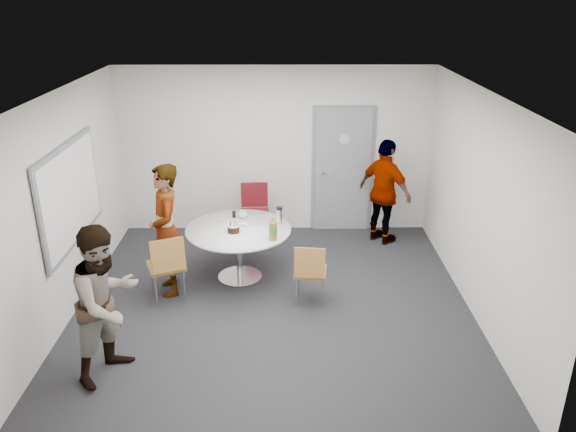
{
  "coord_description": "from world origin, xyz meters",
  "views": [
    {
      "loc": [
        0.14,
        -6.25,
        3.8
      ],
      "look_at": [
        0.19,
        0.25,
        1.14
      ],
      "focal_mm": 35.0,
      "sensor_mm": 36.0,
      "label": 1
    }
  ],
  "objects_px": {
    "whiteboard": "(71,194)",
    "person_main": "(166,230)",
    "door": "(343,170)",
    "chair_far": "(255,206)",
    "person_right": "(385,192)",
    "chair_near_left": "(167,262)",
    "person_left": "(107,302)",
    "chair_near_right": "(310,269)",
    "table": "(241,235)"
  },
  "relations": [
    {
      "from": "table",
      "to": "person_main",
      "type": "distance_m",
      "value": 1.02
    },
    {
      "from": "person_main",
      "to": "person_right",
      "type": "bearing_deg",
      "value": 99.21
    },
    {
      "from": "person_left",
      "to": "table",
      "type": "bearing_deg",
      "value": -0.35
    },
    {
      "from": "table",
      "to": "person_right",
      "type": "bearing_deg",
      "value": 29.27
    },
    {
      "from": "chair_near_left",
      "to": "person_main",
      "type": "bearing_deg",
      "value": 74.77
    },
    {
      "from": "chair_far",
      "to": "person_right",
      "type": "relative_size",
      "value": 0.56
    },
    {
      "from": "table",
      "to": "chair_far",
      "type": "bearing_deg",
      "value": 84.54
    },
    {
      "from": "person_main",
      "to": "person_right",
      "type": "distance_m",
      "value": 3.46
    },
    {
      "from": "whiteboard",
      "to": "person_main",
      "type": "bearing_deg",
      "value": 10.08
    },
    {
      "from": "person_left",
      "to": "person_right",
      "type": "height_order",
      "value": "person_left"
    },
    {
      "from": "chair_near_left",
      "to": "person_main",
      "type": "relative_size",
      "value": 0.53
    },
    {
      "from": "person_left",
      "to": "person_right",
      "type": "distance_m",
      "value": 4.69
    },
    {
      "from": "door",
      "to": "chair_far",
      "type": "relative_size",
      "value": 2.26
    },
    {
      "from": "chair_far",
      "to": "person_main",
      "type": "bearing_deg",
      "value": 54.38
    },
    {
      "from": "chair_near_left",
      "to": "person_left",
      "type": "relative_size",
      "value": 0.55
    },
    {
      "from": "chair_near_right",
      "to": "person_right",
      "type": "xyz_separation_m",
      "value": [
        1.24,
        1.93,
        0.32
      ]
    },
    {
      "from": "whiteboard",
      "to": "chair_far",
      "type": "relative_size",
      "value": 2.03
    },
    {
      "from": "person_main",
      "to": "person_left",
      "type": "height_order",
      "value": "person_main"
    },
    {
      "from": "door",
      "to": "person_main",
      "type": "height_order",
      "value": "door"
    },
    {
      "from": "person_left",
      "to": "person_right",
      "type": "relative_size",
      "value": 1.01
    },
    {
      "from": "chair_near_right",
      "to": "person_right",
      "type": "height_order",
      "value": "person_right"
    },
    {
      "from": "table",
      "to": "chair_far",
      "type": "distance_m",
      "value": 1.31
    },
    {
      "from": "person_main",
      "to": "person_left",
      "type": "xyz_separation_m",
      "value": [
        -0.27,
        -1.71,
        -0.04
      ]
    },
    {
      "from": "chair_near_right",
      "to": "whiteboard",
      "type": "bearing_deg",
      "value": -177.28
    },
    {
      "from": "person_main",
      "to": "chair_near_right",
      "type": "bearing_deg",
      "value": 61.05
    },
    {
      "from": "whiteboard",
      "to": "person_right",
      "type": "height_order",
      "value": "whiteboard"
    },
    {
      "from": "whiteboard",
      "to": "chair_near_right",
      "type": "height_order",
      "value": "whiteboard"
    },
    {
      "from": "table",
      "to": "person_left",
      "type": "distance_m",
      "value": 2.4
    },
    {
      "from": "door",
      "to": "chair_near_right",
      "type": "xyz_separation_m",
      "value": [
        -0.63,
        -2.46,
        -0.51
      ]
    },
    {
      "from": "chair_near_right",
      "to": "door",
      "type": "bearing_deg",
      "value": 81.84
    },
    {
      "from": "chair_near_left",
      "to": "person_main",
      "type": "distance_m",
      "value": 0.43
    },
    {
      "from": "chair_near_right",
      "to": "chair_far",
      "type": "relative_size",
      "value": 0.9
    },
    {
      "from": "chair_near_right",
      "to": "person_main",
      "type": "xyz_separation_m",
      "value": [
        -1.85,
        0.37,
        0.37
      ]
    },
    {
      "from": "door",
      "to": "chair_far",
      "type": "xyz_separation_m",
      "value": [
        -1.43,
        -0.44,
        -0.45
      ]
    },
    {
      "from": "door",
      "to": "person_left",
      "type": "bearing_deg",
      "value": -125.93
    },
    {
      "from": "table",
      "to": "person_left",
      "type": "bearing_deg",
      "value": -120.33
    },
    {
      "from": "table",
      "to": "person_right",
      "type": "distance_m",
      "value": 2.48
    },
    {
      "from": "chair_far",
      "to": "person_right",
      "type": "bearing_deg",
      "value": 174.28
    },
    {
      "from": "chair_near_left",
      "to": "person_right",
      "type": "xyz_separation_m",
      "value": [
        3.05,
        1.85,
        0.27
      ]
    },
    {
      "from": "chair_far",
      "to": "person_main",
      "type": "relative_size",
      "value": 0.53
    },
    {
      "from": "person_main",
      "to": "person_right",
      "type": "height_order",
      "value": "person_main"
    },
    {
      "from": "whiteboard",
      "to": "table",
      "type": "bearing_deg",
      "value": 15.02
    },
    {
      "from": "table",
      "to": "chair_near_left",
      "type": "xyz_separation_m",
      "value": [
        -0.89,
        -0.64,
        -0.08
      ]
    },
    {
      "from": "chair_near_right",
      "to": "person_left",
      "type": "height_order",
      "value": "person_left"
    },
    {
      "from": "chair_near_left",
      "to": "chair_near_right",
      "type": "xyz_separation_m",
      "value": [
        1.81,
        -0.08,
        -0.06
      ]
    },
    {
      "from": "whiteboard",
      "to": "chair_near_left",
      "type": "xyz_separation_m",
      "value": [
        1.12,
        -0.1,
        -0.88
      ]
    },
    {
      "from": "chair_near_left",
      "to": "person_right",
      "type": "relative_size",
      "value": 0.56
    },
    {
      "from": "chair_near_left",
      "to": "person_right",
      "type": "bearing_deg",
      "value": 8.39
    },
    {
      "from": "table",
      "to": "person_right",
      "type": "xyz_separation_m",
      "value": [
        2.16,
        1.21,
        0.19
      ]
    },
    {
      "from": "whiteboard",
      "to": "person_main",
      "type": "xyz_separation_m",
      "value": [
        1.08,
        0.19,
        -0.57
      ]
    }
  ]
}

